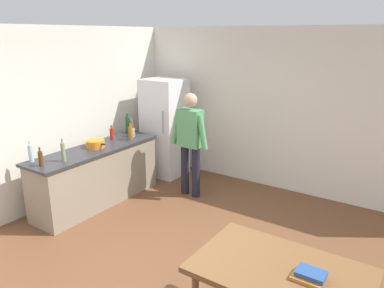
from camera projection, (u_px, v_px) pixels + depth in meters
name	position (u px, v px, depth m)	size (l,w,h in m)	color
ground_plane	(168.00, 270.00, 4.20)	(14.00, 14.00, 0.00)	brown
wall_back	(276.00, 110.00, 6.20)	(6.40, 0.12, 2.70)	silver
wall_left	(33.00, 122.00, 5.36)	(0.12, 5.60, 2.70)	silver
kitchen_counter	(97.00, 175.00, 5.78)	(0.64, 2.20, 0.90)	gray
refrigerator	(165.00, 128.00, 6.87)	(0.70, 0.67, 1.80)	white
person	(190.00, 138.00, 5.89)	(0.70, 0.22, 1.70)	#1E1E2D
dining_table	(280.00, 276.00, 3.02)	(1.40, 0.90, 0.75)	brown
cooking_pot	(95.00, 144.00, 5.65)	(0.40, 0.28, 0.12)	orange
utensil_jar	(132.00, 132.00, 6.26)	(0.11, 0.11, 0.32)	tan
bottle_oil_amber	(130.00, 133.00, 6.06)	(0.06, 0.06, 0.28)	#996619
bottle_beer_brown	(41.00, 158.00, 4.85)	(0.06, 0.06, 0.26)	#5B3314
bottle_sauce_red	(112.00, 134.00, 6.09)	(0.06, 0.06, 0.24)	#B22319
bottle_wine_green	(128.00, 124.00, 6.49)	(0.08, 0.08, 0.34)	#1E5123
bottle_vinegar_tall	(63.00, 152.00, 5.02)	(0.06, 0.06, 0.32)	gray
bottle_water_clear	(31.00, 153.00, 5.01)	(0.07, 0.07, 0.30)	silver
book_stack	(309.00, 276.00, 2.85)	(0.25, 0.18, 0.07)	orange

